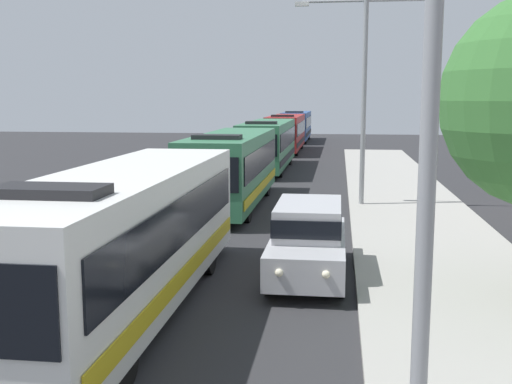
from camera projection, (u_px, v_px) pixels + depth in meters
bus_lead at (126, 235)px, 13.10m from camera, size 2.58×11.25×3.21m
bus_second_in_line at (232, 167)px, 26.07m from camera, size 2.58×10.78×3.21m
bus_middle at (268, 143)px, 39.15m from camera, size 2.58×11.62×3.21m
bus_fourth_in_line at (286, 132)px, 52.29m from camera, size 2.58×11.39×3.21m
bus_rear at (297, 125)px, 64.82m from camera, size 2.58×11.15×3.21m
white_suv at (308, 237)px, 15.89m from camera, size 1.86×5.11×1.90m
streetlamp_near at (433, 39)px, 6.65m from camera, size 5.44×0.28×8.25m
streetlamp_mid at (364, 79)px, 25.27m from camera, size 5.70×0.28×8.43m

